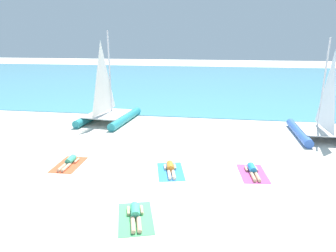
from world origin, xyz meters
The scene contains 12 objects.
ground_plane centered at (0.00, 10.00, 0.00)m, with size 120.00×120.00×0.00m, color silver.
ocean_water centered at (0.00, 31.51, 0.03)m, with size 120.00×40.00×0.05m, color #4C9EB7.
sailboat_teal centered at (-4.88, 9.67, 0.91)m, with size 3.45×4.95×6.09m.
sailboat_blue centered at (8.47, 8.18, 0.84)m, with size 2.76×4.32×5.63m.
towel_leftmost centered at (-4.16, 2.29, 0.01)m, with size 1.10×1.90×0.01m, color #EA5933.
sunbather_leftmost centered at (-4.16, 2.35, 0.13)m, with size 0.55×1.56×0.30m.
towel_center_left centered at (-0.04, -1.39, 0.01)m, with size 1.10×1.90×0.01m, color #4CB266.
sunbather_center_left centered at (-0.06, -1.33, 0.13)m, with size 0.83×1.54×0.30m.
towel_center_right centered at (0.57, 2.27, 0.01)m, with size 1.10×1.90×0.01m, color #338CD8.
sunbather_center_right centered at (0.55, 2.34, 0.13)m, with size 0.74×1.56×0.30m.
towel_rightmost centered at (4.09, 2.61, 0.01)m, with size 1.10×1.90×0.01m, color #D84C99.
sunbather_rightmost centered at (4.08, 2.67, 0.13)m, with size 0.58×1.57×0.30m.
Camera 1 is at (2.30, -9.62, 5.63)m, focal length 32.21 mm.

